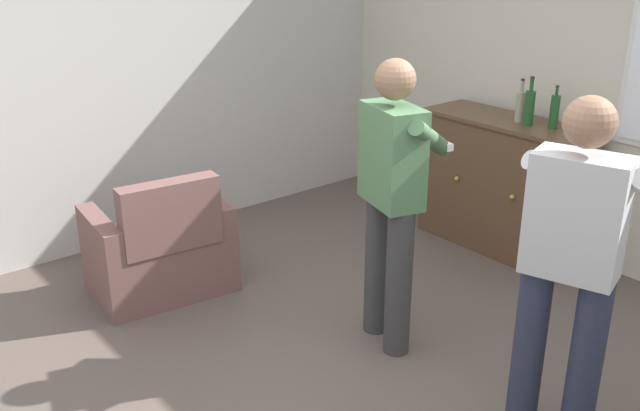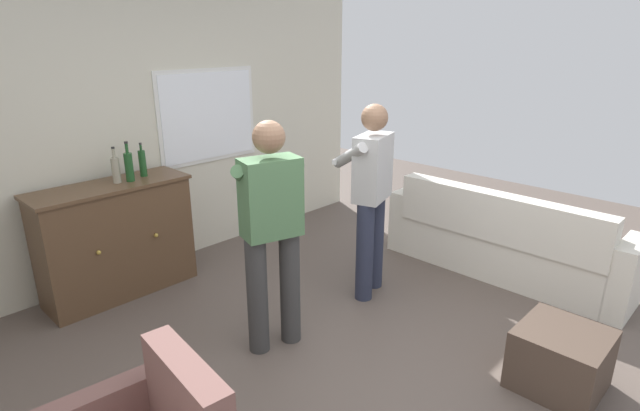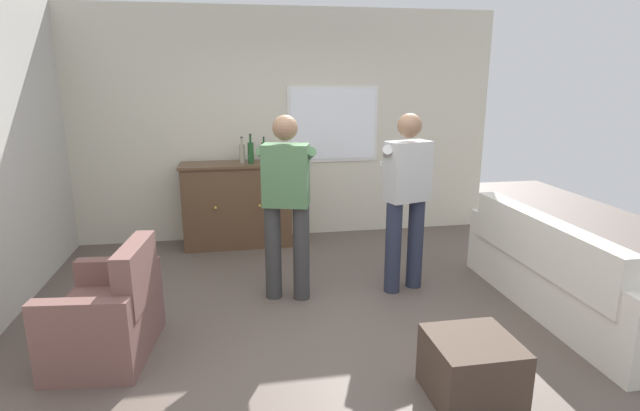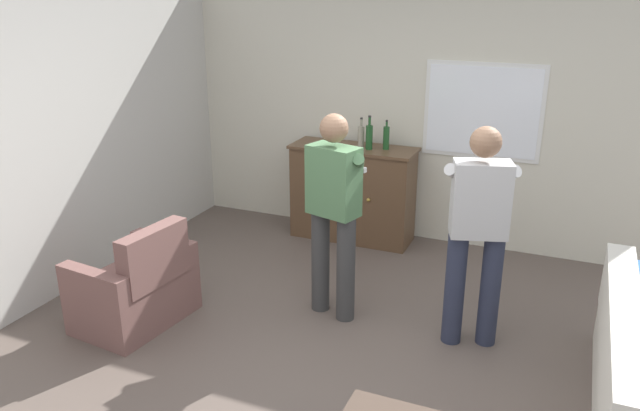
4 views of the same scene
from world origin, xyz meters
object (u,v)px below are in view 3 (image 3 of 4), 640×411
object	(u,v)px
person_standing_right	(406,194)
armchair	(109,317)
bottle_liquor_amber	(251,152)
bottle_spirits_clear	(264,152)
ottoman	(471,369)
sideboard_cabinet	(237,205)
person_standing_left	(286,199)
couch	(555,275)
bottle_wine_green	(242,153)

from	to	relation	value
person_standing_right	armchair	bearing A→B (deg)	-163.42
armchair	bottle_liquor_amber	world-z (taller)	bottle_liquor_amber
bottle_spirits_clear	person_standing_right	distance (m)	2.02
bottle_spirits_clear	ottoman	distance (m)	3.61
sideboard_cabinet	bottle_spirits_clear	distance (m)	0.71
armchair	sideboard_cabinet	size ratio (longest dim) A/B	0.73
bottle_liquor_amber	person_standing_left	bearing A→B (deg)	-81.20
armchair	person_standing_left	size ratio (longest dim) A/B	0.56
sideboard_cabinet	ottoman	distance (m)	3.59
couch	person_standing_right	bearing A→B (deg)	147.94
bottle_wine_green	person_standing_right	bearing A→B (deg)	-47.60
armchair	sideboard_cabinet	world-z (taller)	sideboard_cabinet
couch	bottle_liquor_amber	bearing A→B (deg)	137.64
couch	ottoman	xyz separation A→B (m)	(-1.26, -1.00, -0.13)
bottle_liquor_amber	ottoman	bearing A→B (deg)	-69.62
bottle_liquor_amber	person_standing_left	xyz separation A→B (m)	(0.24, -1.56, -0.20)
ottoman	bottle_spirits_clear	bearing A→B (deg)	107.56
couch	person_standing_left	world-z (taller)	person_standing_left
sideboard_cabinet	person_standing_left	world-z (taller)	person_standing_left
bottle_spirits_clear	ottoman	world-z (taller)	bottle_spirits_clear
sideboard_cabinet	bottle_spirits_clear	world-z (taller)	bottle_spirits_clear
couch	armchair	xyz separation A→B (m)	(-3.63, -0.04, -0.05)
person_standing_right	ottoman	bearing A→B (deg)	-94.72
armchair	ottoman	size ratio (longest dim) A/B	1.80
armchair	bottle_spirits_clear	bearing A→B (deg)	60.97
bottle_wine_green	sideboard_cabinet	bearing A→B (deg)	179.95
couch	person_standing_left	xyz separation A→B (m)	(-2.24, 0.70, 0.60)
bottle_liquor_amber	person_standing_left	distance (m)	1.59
armchair	person_standing_right	bearing A→B (deg)	16.58
bottle_spirits_clear	person_standing_left	xyz separation A→B (m)	(0.08, -1.62, -0.19)
bottle_spirits_clear	ottoman	size ratio (longest dim) A/B	0.57
couch	person_standing_right	world-z (taller)	person_standing_right
person_standing_left	armchair	bearing A→B (deg)	-151.93
ottoman	person_standing_right	distance (m)	1.86
sideboard_cabinet	ottoman	bearing A→B (deg)	-67.15
armchair	person_standing_right	world-z (taller)	person_standing_right
sideboard_cabinet	bottle_wine_green	xyz separation A→B (m)	(0.08, -0.00, 0.62)
couch	bottle_liquor_amber	world-z (taller)	bottle_liquor_amber
sideboard_cabinet	bottle_spirits_clear	xyz separation A→B (m)	(0.34, 0.03, 0.62)
couch	bottle_spirits_clear	xyz separation A→B (m)	(-2.32, 2.33, 0.79)
bottle_wine_green	bottle_liquor_amber	world-z (taller)	bottle_liquor_amber
armchair	ottoman	world-z (taller)	armchair
couch	bottle_spirits_clear	size ratio (longest dim) A/B	7.59
sideboard_cabinet	bottle_spirits_clear	bearing A→B (deg)	5.23
bottle_spirits_clear	person_standing_right	xyz separation A→B (m)	(1.20, -1.62, -0.19)
couch	ottoman	distance (m)	1.62
armchair	bottle_liquor_amber	xyz separation A→B (m)	(1.16, 2.30, 0.85)
armchair	person_standing_right	size ratio (longest dim) A/B	0.56
sideboard_cabinet	person_standing_right	bearing A→B (deg)	-46.10
bottle_liquor_amber	bottle_spirits_clear	xyz separation A→B (m)	(0.16, 0.07, -0.01)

